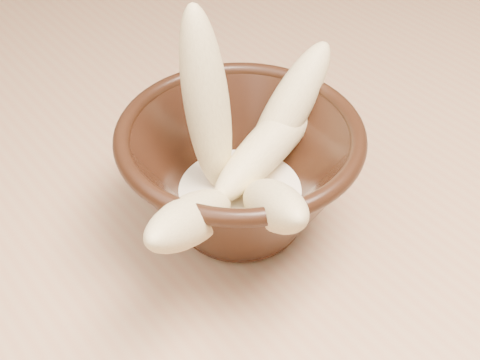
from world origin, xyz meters
TOP-DOWN VIEW (x-y plane):
  - table at (0.00, 0.00)m, footprint 1.20×0.80m
  - bowl at (-0.02, -0.13)m, footprint 0.18×0.18m
  - milk_puddle at (-0.02, -0.13)m, footprint 0.10×0.10m
  - banana_upright at (-0.03, -0.11)m, footprint 0.04×0.07m
  - banana_left at (-0.09, -0.17)m, footprint 0.13×0.10m
  - banana_right at (0.03, -0.12)m, footprint 0.11×0.05m
  - banana_across at (0.01, -0.13)m, footprint 0.15×0.07m
  - banana_front at (-0.04, -0.19)m, footprint 0.08×0.13m

SIDE VIEW (x-z plane):
  - table at x=0.00m, z-range 0.30..1.05m
  - milk_puddle at x=-0.02m, z-range 0.78..0.79m
  - bowl at x=-0.02m, z-range 0.76..0.86m
  - banana_across at x=0.01m, z-range 0.79..0.84m
  - banana_front at x=-0.04m, z-range 0.77..0.87m
  - banana_left at x=-0.09m, z-range 0.77..0.88m
  - banana_right at x=0.03m, z-range 0.77..0.88m
  - banana_upright at x=-0.03m, z-range 0.78..0.93m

